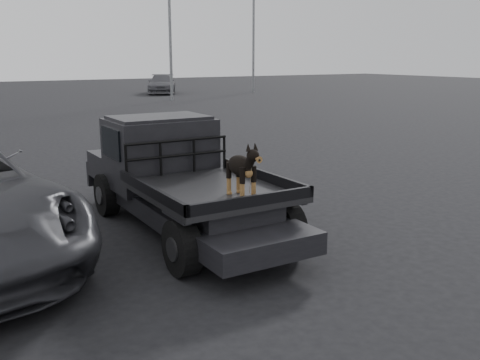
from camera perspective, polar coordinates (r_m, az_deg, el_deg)
ground at (r=8.03m, az=1.59°, el=-7.46°), size 120.00×120.00×0.00m
flatbed_ute at (r=8.84m, az=-6.00°, el=-2.45°), size 2.00×5.40×0.92m
ute_cab at (r=9.50m, az=-8.57°, el=4.12°), size 1.72×1.30×0.88m
headache_rack at (r=8.85m, az=-6.67°, el=2.44°), size 1.80×0.08×0.55m
dog at (r=7.32m, az=0.12°, el=1.06°), size 0.32×0.60×0.74m
distant_car_b at (r=42.07m, az=-8.33°, el=10.10°), size 3.91×5.34×1.44m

